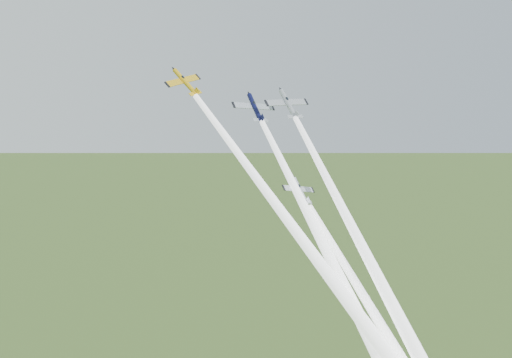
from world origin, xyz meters
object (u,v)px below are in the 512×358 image
(plane_silver_right, at_px, (288,104))
(plane_silver_low, at_px, (300,191))
(plane_yellow, at_px, (185,82))
(plane_navy, at_px, (255,108))

(plane_silver_right, distance_m, plane_silver_low, 16.82)
(plane_yellow, relative_size, plane_silver_right, 0.89)
(plane_yellow, bearing_deg, plane_navy, -23.33)
(plane_yellow, relative_size, plane_navy, 0.90)
(plane_yellow, relative_size, plane_silver_low, 1.14)
(plane_navy, xyz_separation_m, plane_silver_low, (1.09, -12.84, -12.86))
(plane_silver_right, bearing_deg, plane_yellow, 168.04)
(plane_silver_right, relative_size, plane_silver_low, 1.28)
(plane_yellow, distance_m, plane_navy, 13.64)
(plane_yellow, height_order, plane_navy, plane_yellow)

